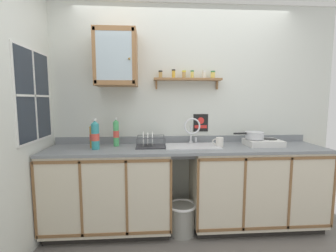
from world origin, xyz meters
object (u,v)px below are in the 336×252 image
object	(u,v)px
dish_rack	(150,144)
mug	(219,142)
sink	(192,147)
bottle_juice_amber_1	(93,136)
wall_cabinet	(116,58)
bottle_soda_green_2	(116,133)
saucepan	(254,135)
bottle_detergent_teal_0	(95,135)
hot_plate_stove	(263,142)
trash_bin	(182,218)
warning_sign	(201,123)

from	to	relation	value
dish_rack	mug	size ratio (longest dim) A/B	2.63
sink	dish_rack	xyz separation A→B (m)	(-0.47, 0.00, 0.05)
bottle_juice_amber_1	mug	size ratio (longest dim) A/B	2.25
wall_cabinet	bottle_soda_green_2	bearing A→B (deg)	-139.31
saucepan	mug	size ratio (longest dim) A/B	2.84
bottle_detergent_teal_0	bottle_soda_green_2	world-z (taller)	bottle_detergent_teal_0
hot_plate_stove	bottle_juice_amber_1	distance (m)	1.90
bottle_juice_amber_1	mug	bearing A→B (deg)	-1.94
hot_plate_stove	trash_bin	size ratio (longest dim) A/B	1.14
bottle_soda_green_2	dish_rack	size ratio (longest dim) A/B	0.98
bottle_juice_amber_1	sink	bearing A→B (deg)	-0.32
bottle_detergent_teal_0	bottle_soda_green_2	distance (m)	0.25
bottle_detergent_teal_0	trash_bin	distance (m)	1.29
dish_rack	hot_plate_stove	bearing A→B (deg)	-0.06
saucepan	wall_cabinet	bearing A→B (deg)	177.29
bottle_soda_green_2	warning_sign	world-z (taller)	warning_sign
bottle_detergent_teal_0	warning_sign	size ratio (longest dim) A/B	1.53
bottle_juice_amber_1	mug	distance (m)	1.38
warning_sign	trash_bin	size ratio (longest dim) A/B	0.62
hot_plate_stove	mug	distance (m)	0.52
bottle_juice_amber_1	dish_rack	distance (m)	0.62
sink	bottle_juice_amber_1	bearing A→B (deg)	179.68
hot_plate_stove	bottle_detergent_teal_0	world-z (taller)	bottle_detergent_teal_0
hot_plate_stove	sink	bearing A→B (deg)	179.93
saucepan	trash_bin	bearing A→B (deg)	-168.54
bottle_soda_green_2	warning_sign	bearing A→B (deg)	9.53
hot_plate_stove	saucepan	distance (m)	0.13
bottle_juice_amber_1	wall_cabinet	size ratio (longest dim) A/B	0.46
trash_bin	saucepan	bearing A→B (deg)	11.46
bottle_soda_green_2	mug	xyz separation A→B (m)	(1.14, -0.12, -0.10)
sink	bottle_detergent_teal_0	bearing A→B (deg)	-175.30
trash_bin	bottle_soda_green_2	bearing A→B (deg)	162.33
bottle_soda_green_2	dish_rack	bearing A→B (deg)	-11.68
warning_sign	wall_cabinet	bearing A→B (deg)	-171.20
hot_plate_stove	bottle_juice_amber_1	size ratio (longest dim) A/B	1.38
bottle_juice_amber_1	bottle_soda_green_2	xyz separation A→B (m)	(0.24, 0.07, 0.02)
wall_cabinet	bottle_detergent_teal_0	bearing A→B (deg)	-139.49
bottle_soda_green_2	hot_plate_stove	bearing A→B (deg)	-2.72
hot_plate_stove	bottle_juice_amber_1	xyz separation A→B (m)	(-1.90, 0.01, 0.09)
sink	dish_rack	bearing A→B (deg)	179.97
mug	wall_cabinet	bearing A→B (deg)	173.17
mug	warning_sign	size ratio (longest dim) A/B	0.59
bottle_soda_green_2	bottle_detergent_teal_0	bearing A→B (deg)	-139.51
bottle_juice_amber_1	wall_cabinet	bearing A→B (deg)	18.92
saucepan	bottle_detergent_teal_0	distance (m)	1.76
saucepan	hot_plate_stove	bearing A→B (deg)	-12.81
sink	saucepan	xyz separation A→B (m)	(0.72, 0.02, 0.12)
hot_plate_stove	dish_rack	xyz separation A→B (m)	(-1.28, 0.00, 0.00)
sink	hot_plate_stove	size ratio (longest dim) A/B	1.54
bottle_detergent_teal_0	dish_rack	size ratio (longest dim) A/B	0.99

